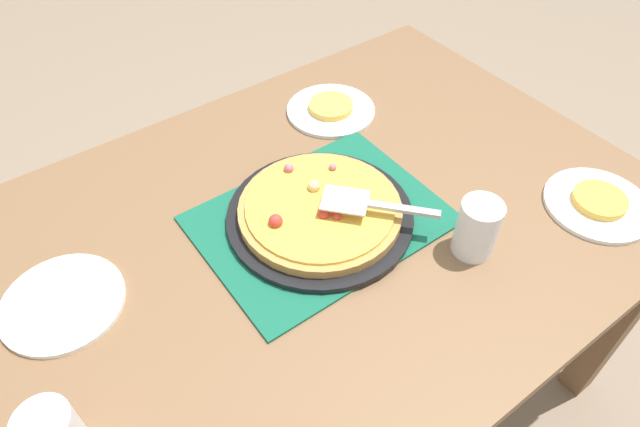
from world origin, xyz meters
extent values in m
plane|color=#84705B|center=(0.00, 0.00, 0.00)|extent=(8.00, 8.00, 0.00)
cube|color=brown|center=(0.00, 0.00, 0.73)|extent=(1.40, 1.00, 0.03)
cube|color=brown|center=(0.64, -0.44, 0.36)|extent=(0.07, 0.07, 0.72)
cube|color=brown|center=(-0.64, 0.44, 0.36)|extent=(0.07, 0.07, 0.72)
cube|color=brown|center=(0.64, 0.44, 0.36)|extent=(0.07, 0.07, 0.72)
cube|color=#145B42|center=(0.00, 0.00, 0.75)|extent=(0.48, 0.36, 0.01)
cylinder|color=black|center=(0.00, 0.00, 0.76)|extent=(0.38, 0.38, 0.01)
cylinder|color=#B78442|center=(0.00, 0.00, 0.78)|extent=(0.33, 0.33, 0.02)
cylinder|color=gold|center=(0.00, 0.00, 0.79)|extent=(0.30, 0.30, 0.01)
sphere|color=red|center=(0.01, -0.05, 0.80)|extent=(0.02, 0.02, 0.02)
sphere|color=#B76675|center=(0.01, 0.12, 0.80)|extent=(0.02, 0.02, 0.02)
sphere|color=red|center=(-0.10, 0.01, 0.80)|extent=(0.03, 0.03, 0.03)
sphere|color=red|center=(-0.01, -0.03, 0.80)|extent=(0.02, 0.02, 0.02)
sphere|color=#E5CC7F|center=(0.02, 0.04, 0.80)|extent=(0.03, 0.03, 0.03)
sphere|color=#B76675|center=(0.08, 0.07, 0.80)|extent=(0.02, 0.02, 0.02)
cylinder|color=white|center=(0.24, 0.28, 0.76)|extent=(0.22, 0.22, 0.01)
cylinder|color=white|center=(0.49, -0.31, 0.76)|extent=(0.22, 0.22, 0.01)
cylinder|color=white|center=(-0.49, 0.11, 0.76)|extent=(0.22, 0.22, 0.01)
cylinder|color=#EAB747|center=(0.24, 0.28, 0.77)|extent=(0.11, 0.11, 0.02)
cylinder|color=gold|center=(0.49, -0.31, 0.77)|extent=(0.11, 0.11, 0.02)
cylinder|color=white|center=(0.19, -0.24, 0.81)|extent=(0.08, 0.08, 0.12)
cube|color=silver|center=(0.03, -0.04, 0.82)|extent=(0.11, 0.11, 0.00)
cube|color=#B2B2B7|center=(0.11, -0.12, 0.82)|extent=(0.11, 0.12, 0.01)
camera|label=1|loc=(-0.46, -0.63, 1.59)|focal=31.27mm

